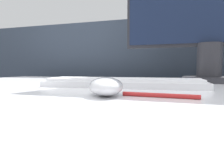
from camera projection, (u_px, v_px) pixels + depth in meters
partition_panel at (169, 120)px, 1.15m from camera, size 5.00×0.03×1.07m
computer_mouse_near at (106, 86)px, 0.42m from camera, size 0.10×0.13×0.03m
keyboard at (123, 83)px, 0.59m from camera, size 0.44×0.16×0.02m
pen at (160, 95)px, 0.39m from camera, size 0.14×0.01×0.01m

